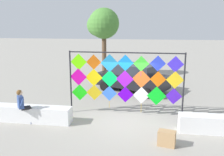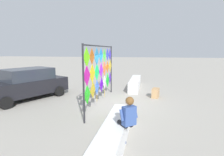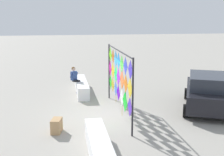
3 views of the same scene
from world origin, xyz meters
The scene contains 7 objects.
ground centered at (0.00, 0.00, 0.00)m, with size 120.00×120.00×0.00m, color #9E998E.
plaza_ledge_left centered at (-4.21, -0.58, 0.35)m, with size 3.92×0.63×0.69m, color white.
plaza_ledge_right centered at (4.21, -0.58, 0.35)m, with size 3.92×0.63×0.69m, color white.
kite_display_rack centered at (-0.07, 0.84, 1.83)m, with size 5.27×0.09×2.99m.
seated_vendor centered at (-4.15, -0.95, 0.91)m, with size 0.74×0.71×1.54m.
parked_car centered at (0.01, 5.21, 0.87)m, with size 4.83×3.62×1.72m.
cardboard_box_large centered at (1.70, -1.95, 0.27)m, with size 0.60×0.35×0.55m, color tan.
Camera 2 is at (-8.87, -1.48, 2.76)m, focal length 29.08 mm.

